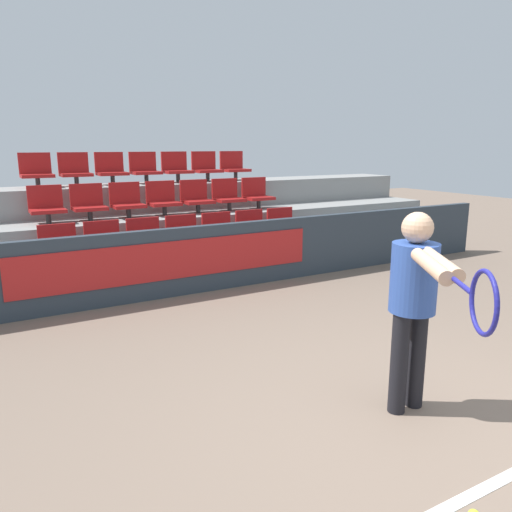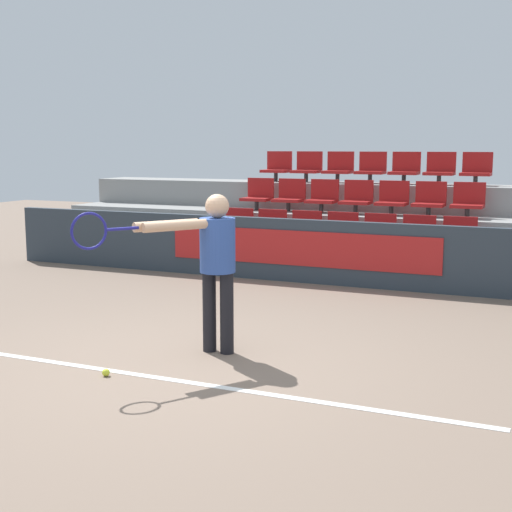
# 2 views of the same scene
# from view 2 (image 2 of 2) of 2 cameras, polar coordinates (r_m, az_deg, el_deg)

# --- Properties ---
(ground_plane) EXTENTS (30.00, 30.00, 0.00)m
(ground_plane) POSITION_cam_2_polar(r_m,az_deg,el_deg) (6.54, -5.71, -8.70)
(ground_plane) COLOR #7A6656
(court_baseline) EXTENTS (5.62, 0.08, 0.01)m
(court_baseline) POSITION_cam_2_polar(r_m,az_deg,el_deg) (6.21, -7.54, -9.67)
(court_baseline) COLOR white
(court_baseline) RESTS_ON ground
(barrier_wall) EXTENTS (10.81, 0.14, 0.92)m
(barrier_wall) POSITION_cam_2_polar(r_m,az_deg,el_deg) (10.18, 5.69, 0.29)
(barrier_wall) COLOR #2D3842
(barrier_wall) RESTS_ON ground
(bleacher_tier_front) EXTENTS (10.41, 0.86, 0.44)m
(bleacher_tier_front) POSITION_cam_2_polar(r_m,az_deg,el_deg) (10.70, 6.57, -0.60)
(bleacher_tier_front) COLOR gray
(bleacher_tier_front) RESTS_ON ground
(bleacher_tier_middle) EXTENTS (10.41, 0.86, 0.89)m
(bleacher_tier_middle) POSITION_cam_2_polar(r_m,az_deg,el_deg) (11.49, 7.85, 1.14)
(bleacher_tier_middle) COLOR gray
(bleacher_tier_middle) RESTS_ON ground
(bleacher_tier_back) EXTENTS (10.41, 0.86, 1.33)m
(bleacher_tier_back) POSITION_cam_2_polar(r_m,az_deg,el_deg) (12.29, 8.97, 2.66)
(bleacher_tier_back) COLOR gray
(bleacher_tier_back) RESTS_ON ground
(stadium_chair_0) EXTENTS (0.47, 0.39, 0.53)m
(stadium_chair_0) POSITION_cam_2_polar(r_m,az_deg,el_deg) (11.35, -1.55, 2.39)
(stadium_chair_0) COLOR #333333
(stadium_chair_0) RESTS_ON bleacher_tier_front
(stadium_chair_1) EXTENTS (0.47, 0.39, 0.53)m
(stadium_chair_1) POSITION_cam_2_polar(r_m,az_deg,el_deg) (11.12, 1.12, 2.26)
(stadium_chair_1) COLOR #333333
(stadium_chair_1) RESTS_ON bleacher_tier_front
(stadium_chair_2) EXTENTS (0.47, 0.39, 0.53)m
(stadium_chair_2) POSITION_cam_2_polar(r_m,az_deg,el_deg) (10.92, 3.91, 2.11)
(stadium_chair_2) COLOR #333333
(stadium_chair_2) RESTS_ON bleacher_tier_front
(stadium_chair_3) EXTENTS (0.47, 0.39, 0.53)m
(stadium_chair_3) POSITION_cam_2_polar(r_m,az_deg,el_deg) (10.74, 6.79, 1.96)
(stadium_chair_3) COLOR #333333
(stadium_chair_3) RESTS_ON bleacher_tier_front
(stadium_chair_4) EXTENTS (0.47, 0.39, 0.53)m
(stadium_chair_4) POSITION_cam_2_polar(r_m,az_deg,el_deg) (10.59, 9.76, 1.80)
(stadium_chair_4) COLOR #333333
(stadium_chair_4) RESTS_ON bleacher_tier_front
(stadium_chair_5) EXTENTS (0.47, 0.39, 0.53)m
(stadium_chair_5) POSITION_cam_2_polar(r_m,az_deg,el_deg) (10.47, 12.81, 1.63)
(stadium_chair_5) COLOR #333333
(stadium_chair_5) RESTS_ON bleacher_tier_front
(stadium_chair_6) EXTENTS (0.47, 0.39, 0.53)m
(stadium_chair_6) POSITION_cam_2_polar(r_m,az_deg,el_deg) (10.38, 15.91, 1.44)
(stadium_chair_6) COLOR #333333
(stadium_chair_6) RESTS_ON bleacher_tier_front
(stadium_chair_7) EXTENTS (0.47, 0.39, 0.53)m
(stadium_chair_7) POSITION_cam_2_polar(r_m,az_deg,el_deg) (12.09, 0.18, 4.90)
(stadium_chair_7) COLOR #333333
(stadium_chair_7) RESTS_ON bleacher_tier_middle
(stadium_chair_8) EXTENTS (0.47, 0.39, 0.53)m
(stadium_chair_8) POSITION_cam_2_polar(r_m,az_deg,el_deg) (11.88, 2.72, 4.82)
(stadium_chair_8) COLOR #333333
(stadium_chair_8) RESTS_ON bleacher_tier_middle
(stadium_chair_9) EXTENTS (0.47, 0.39, 0.53)m
(stadium_chair_9) POSITION_cam_2_polar(r_m,az_deg,el_deg) (11.69, 5.36, 4.72)
(stadium_chair_9) COLOR #333333
(stadium_chair_9) RESTS_ON bleacher_tier_middle
(stadium_chair_10) EXTENTS (0.47, 0.39, 0.53)m
(stadium_chair_10) POSITION_cam_2_polar(r_m,az_deg,el_deg) (11.52, 8.08, 4.62)
(stadium_chair_10) COLOR #333333
(stadium_chair_10) RESTS_ON bleacher_tier_middle
(stadium_chair_11) EXTENTS (0.47, 0.39, 0.53)m
(stadium_chair_11) POSITION_cam_2_polar(r_m,az_deg,el_deg) (11.38, 10.86, 4.49)
(stadium_chair_11) COLOR #333333
(stadium_chair_11) RESTS_ON bleacher_tier_middle
(stadium_chair_12) EXTENTS (0.47, 0.39, 0.53)m
(stadium_chair_12) POSITION_cam_2_polar(r_m,az_deg,el_deg) (11.27, 13.71, 4.36)
(stadium_chair_12) COLOR #333333
(stadium_chair_12) RESTS_ON bleacher_tier_middle
(stadium_chair_13) EXTENTS (0.47, 0.39, 0.53)m
(stadium_chair_13) POSITION_cam_2_polar(r_m,az_deg,el_deg) (11.19, 16.61, 4.21)
(stadium_chair_13) COLOR #333333
(stadium_chair_13) RESTS_ON bleacher_tier_middle
(stadium_chair_14) EXTENTS (0.47, 0.39, 0.53)m
(stadium_chair_14) POSITION_cam_2_polar(r_m,az_deg,el_deg) (12.87, 1.71, 7.11)
(stadium_chair_14) COLOR #333333
(stadium_chair_14) RESTS_ON bleacher_tier_back
(stadium_chair_15) EXTENTS (0.47, 0.39, 0.53)m
(stadium_chair_15) POSITION_cam_2_polar(r_m,az_deg,el_deg) (12.66, 4.14, 7.07)
(stadium_chair_15) COLOR #333333
(stadium_chair_15) RESTS_ON bleacher_tier_back
(stadium_chair_16) EXTENTS (0.47, 0.39, 0.53)m
(stadium_chair_16) POSITION_cam_2_polar(r_m,az_deg,el_deg) (12.48, 6.64, 7.00)
(stadium_chair_16) COLOR #333333
(stadium_chair_16) RESTS_ON bleacher_tier_back
(stadium_chair_17) EXTENTS (0.47, 0.39, 0.53)m
(stadium_chair_17) POSITION_cam_2_polar(r_m,az_deg,el_deg) (12.33, 9.21, 6.93)
(stadium_chair_17) COLOR #333333
(stadium_chair_17) RESTS_ON bleacher_tier_back
(stadium_chair_18) EXTENTS (0.47, 0.39, 0.53)m
(stadium_chair_18) POSITION_cam_2_polar(r_m,az_deg,el_deg) (12.20, 11.83, 6.83)
(stadium_chair_18) COLOR #333333
(stadium_chair_18) RESTS_ON bleacher_tier_back
(stadium_chair_19) EXTENTS (0.47, 0.39, 0.53)m
(stadium_chair_19) POSITION_cam_2_polar(r_m,az_deg,el_deg) (12.09, 14.51, 6.73)
(stadium_chair_19) COLOR #333333
(stadium_chair_19) RESTS_ON bleacher_tier_back
(stadium_chair_20) EXTENTS (0.47, 0.39, 0.53)m
(stadium_chair_20) POSITION_cam_2_polar(r_m,az_deg,el_deg) (12.02, 17.22, 6.60)
(stadium_chair_20) COLOR #333333
(stadium_chair_20) RESTS_ON bleacher_tier_back
(tennis_player) EXTENTS (0.95, 1.36, 1.52)m
(tennis_player) POSITION_cam_2_polar(r_m,az_deg,el_deg) (6.68, -3.66, 0.03)
(tennis_player) COLOR black
(tennis_player) RESTS_ON ground
(tennis_ball) EXTENTS (0.07, 0.07, 0.07)m
(tennis_ball) POSITION_cam_2_polar(r_m,az_deg,el_deg) (6.35, -11.92, -9.10)
(tennis_ball) COLOR #CCDB33
(tennis_ball) RESTS_ON ground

